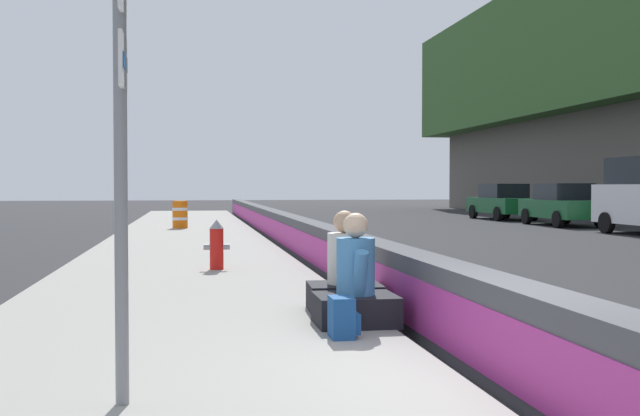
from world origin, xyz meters
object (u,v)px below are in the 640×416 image
(fire_hydrant, at_px, (217,244))
(parked_car_far, at_px, (503,201))
(seated_person_foreground, at_px, (356,290))
(seated_person_middle, at_px, (345,279))
(route_sign_post, at_px, (121,93))
(backpack, at_px, (343,318))
(parked_car_midline, at_px, (562,204))
(construction_barrel, at_px, (180,214))

(fire_hydrant, relative_size, parked_car_far, 0.19)
(seated_person_foreground, height_order, seated_person_middle, seated_person_foreground)
(route_sign_post, bearing_deg, seated_person_middle, -32.50)
(route_sign_post, height_order, seated_person_foreground, route_sign_post)
(seated_person_foreground, relative_size, seated_person_middle, 1.00)
(backpack, relative_size, parked_car_midline, 0.09)
(seated_person_foreground, bearing_deg, seated_person_middle, -4.06)
(seated_person_middle, bearing_deg, route_sign_post, 147.50)
(route_sign_post, distance_m, backpack, 3.31)
(seated_person_middle, bearing_deg, parked_car_far, -26.85)
(fire_hydrant, height_order, seated_person_middle, seated_person_middle)
(seated_person_middle, relative_size, construction_barrel, 1.25)
(seated_person_foreground, xyz_separation_m, parked_car_midline, (20.55, -13.00, 0.35))
(fire_hydrant, bearing_deg, parked_car_midline, -43.70)
(route_sign_post, height_order, parked_car_far, route_sign_post)
(seated_person_middle, distance_m, parked_car_midline, 23.52)
(seated_person_middle, height_order, parked_car_midline, parked_car_midline)
(construction_barrel, bearing_deg, seated_person_middle, -173.12)
(backpack, xyz_separation_m, parked_car_far, (26.98, -13.19, 0.53))
(seated_person_middle, bearing_deg, parked_car_midline, -33.37)
(parked_car_midline, xyz_separation_m, parked_car_far, (5.76, 0.08, 0.00))
(route_sign_post, distance_m, parked_car_midline, 27.72)
(seated_person_foreground, xyz_separation_m, construction_barrel, (18.91, 2.11, 0.11))
(parked_car_midline, bearing_deg, fire_hydrant, 136.30)
(seated_person_foreground, bearing_deg, parked_car_midline, -32.32)
(fire_hydrant, height_order, parked_car_far, parked_car_far)
(fire_hydrant, xyz_separation_m, backpack, (-6.28, -1.01, -0.25))
(backpack, distance_m, parked_car_midline, 25.03)
(backpack, bearing_deg, construction_barrel, 5.35)
(parked_car_far, bearing_deg, fire_hydrant, 145.55)
(seated_person_middle, bearing_deg, seated_person_foreground, 175.94)
(parked_car_midline, bearing_deg, backpack, 147.97)
(seated_person_middle, xyz_separation_m, parked_car_midline, (19.64, -12.93, 0.35))
(route_sign_post, relative_size, construction_barrel, 3.79)
(seated_person_middle, distance_m, backpack, 1.62)
(construction_barrel, relative_size, parked_car_midline, 0.21)
(seated_person_middle, xyz_separation_m, construction_barrel, (18.01, 2.17, 0.11))
(fire_hydrant, distance_m, seated_person_middle, 4.89)
(parked_car_midline, bearing_deg, seated_person_foreground, 147.68)
(fire_hydrant, height_order, parked_car_midline, parked_car_midline)
(route_sign_post, bearing_deg, parked_car_midline, -33.24)
(fire_hydrant, xyz_separation_m, parked_car_far, (20.70, -14.20, 0.27))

